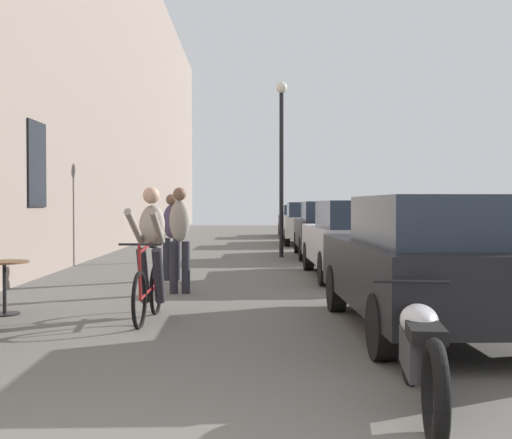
{
  "coord_description": "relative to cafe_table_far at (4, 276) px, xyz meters",
  "views": [
    {
      "loc": [
        0.99,
        -2.81,
        1.49
      ],
      "look_at": [
        1.19,
        12.91,
        1.12
      ],
      "focal_mm": 47.03,
      "sensor_mm": 36.0,
      "label": 1
    }
  ],
  "objects": [
    {
      "name": "parked_motorcycle",
      "position": [
        4.53,
        -4.18,
        -0.12
      ],
      "size": [
        0.62,
        2.14,
        0.92
      ],
      "color": "black",
      "rests_on": "ground_plane"
    },
    {
      "name": "pedestrian_near",
      "position": [
        2.14,
        2.1,
        0.47
      ],
      "size": [
        0.36,
        0.28,
        1.76
      ],
      "color": "#26262D",
      "rests_on": "ground_plane"
    },
    {
      "name": "street_lamp",
      "position": [
        4.22,
        9.73,
        2.59
      ],
      "size": [
        0.32,
        0.32,
        4.9
      ],
      "color": "black",
      "rests_on": "ground_plane"
    },
    {
      "name": "cyclist_on_bicycle",
      "position": [
        2.0,
        -0.34,
        0.29
      ],
      "size": [
        0.52,
        1.76,
        1.74
      ],
      "color": "black",
      "rests_on": "ground_plane"
    },
    {
      "name": "pedestrian_mid",
      "position": [
        1.79,
        4.04,
        0.43
      ],
      "size": [
        0.37,
        0.28,
        1.68
      ],
      "color": "#26262D",
      "rests_on": "ground_plane"
    },
    {
      "name": "cafe_table_far",
      "position": [
        0.0,
        0.0,
        0.0
      ],
      "size": [
        0.64,
        0.64,
        0.72
      ],
      "color": "black",
      "rests_on": "ground_plane"
    },
    {
      "name": "parked_car_fourth",
      "position": [
        5.51,
        15.75,
        0.28
      ],
      "size": [
        1.93,
        4.41,
        1.55
      ],
      "color": "beige",
      "rests_on": "ground_plane"
    },
    {
      "name": "parked_car_third",
      "position": [
        5.57,
        9.71,
        0.29
      ],
      "size": [
        1.95,
        4.43,
        1.56
      ],
      "color": "black",
      "rests_on": "ground_plane"
    },
    {
      "name": "parked_car_nearest",
      "position": [
        5.36,
        -1.35,
        0.3
      ],
      "size": [
        1.93,
        4.46,
        1.58
      ],
      "color": "black",
      "rests_on": "ground_plane"
    },
    {
      "name": "parked_car_fifth",
      "position": [
        5.61,
        21.81,
        0.23
      ],
      "size": [
        1.76,
        4.1,
        1.45
      ],
      "color": "black",
      "rests_on": "ground_plane"
    },
    {
      "name": "building_facade_left",
      "position": [
        -1.18,
        7.8,
        5.29
      ],
      "size": [
        0.54,
        68.0,
        11.62
      ],
      "color": "gray",
      "rests_on": "ground_plane"
    },
    {
      "name": "parked_car_second",
      "position": [
        5.48,
        4.45,
        0.28
      ],
      "size": [
        1.88,
        4.38,
        1.55
      ],
      "color": "#B7B7BC",
      "rests_on": "ground_plane"
    }
  ]
}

